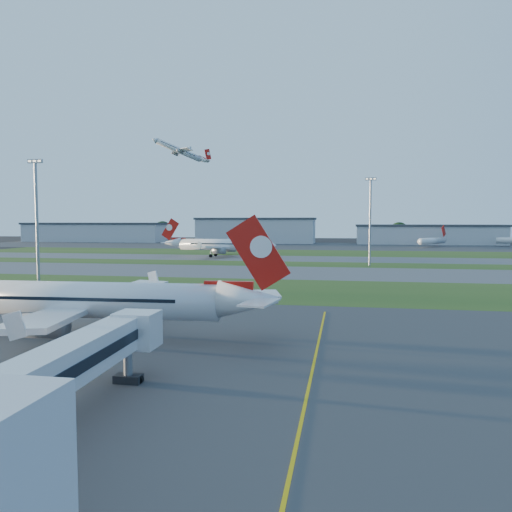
% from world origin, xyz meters
% --- Properties ---
extents(ground, '(700.00, 700.00, 0.00)m').
position_xyz_m(ground, '(0.00, 0.00, 0.00)').
color(ground, black).
rests_on(ground, ground).
extents(apron_near, '(300.00, 70.00, 0.01)m').
position_xyz_m(apron_near, '(0.00, 0.00, 0.01)').
color(apron_near, '#333335').
rests_on(apron_near, ground).
extents(grass_strip_a, '(300.00, 34.00, 0.01)m').
position_xyz_m(grass_strip_a, '(0.00, 52.00, 0.01)').
color(grass_strip_a, '#264717').
rests_on(grass_strip_a, ground).
extents(taxiway_a, '(300.00, 32.00, 0.01)m').
position_xyz_m(taxiway_a, '(0.00, 85.00, 0.01)').
color(taxiway_a, '#515154').
rests_on(taxiway_a, ground).
extents(grass_strip_b, '(300.00, 18.00, 0.01)m').
position_xyz_m(grass_strip_b, '(0.00, 110.00, 0.01)').
color(grass_strip_b, '#264717').
rests_on(grass_strip_b, ground).
extents(taxiway_b, '(300.00, 26.00, 0.01)m').
position_xyz_m(taxiway_b, '(0.00, 132.00, 0.01)').
color(taxiway_b, '#515154').
rests_on(taxiway_b, ground).
extents(grass_strip_c, '(300.00, 40.00, 0.01)m').
position_xyz_m(grass_strip_c, '(0.00, 165.00, 0.01)').
color(grass_strip_c, '#264717').
rests_on(grass_strip_c, ground).
extents(apron_far, '(400.00, 80.00, 0.01)m').
position_xyz_m(apron_far, '(0.00, 225.00, 0.01)').
color(apron_far, '#333335').
rests_on(apron_far, ground).
extents(yellow_line, '(0.25, 60.00, 0.02)m').
position_xyz_m(yellow_line, '(5.00, 0.00, 0.00)').
color(yellow_line, gold).
rests_on(yellow_line, ground).
extents(jet_bridge, '(4.20, 26.90, 6.20)m').
position_xyz_m(jet_bridge, '(-9.81, -15.24, 4.01)').
color(jet_bridge, silver).
rests_on(jet_bridge, ground).
extents(airliner_parked, '(39.37, 33.38, 12.28)m').
position_xyz_m(airliner_parked, '(-20.90, 8.83, 4.31)').
color(airliner_parked, silver).
rests_on(airliner_parked, ground).
extents(airliner_taxiing, '(40.61, 34.37, 12.67)m').
position_xyz_m(airliner_taxiing, '(-36.39, 135.31, 4.45)').
color(airliner_taxiing, silver).
rests_on(airliner_taxiing, ground).
extents(airliner_departing, '(26.39, 22.93, 9.72)m').
position_xyz_m(airliner_departing, '(-79.75, 216.36, 50.84)').
color(airliner_departing, silver).
extents(mini_jet_near, '(17.47, 24.65, 9.48)m').
position_xyz_m(mini_jet_near, '(51.54, 221.49, 3.28)').
color(mini_jet_near, silver).
rests_on(mini_jet_near, ground).
extents(light_mast_west, '(3.20, 0.70, 25.80)m').
position_xyz_m(light_mast_west, '(-55.00, 52.00, 14.81)').
color(light_mast_west, gray).
rests_on(light_mast_west, ground).
extents(light_mast_centre, '(3.20, 0.70, 25.80)m').
position_xyz_m(light_mast_centre, '(15.00, 108.00, 14.81)').
color(light_mast_centre, gray).
rests_on(light_mast_centre, ground).
extents(hangar_far_west, '(91.80, 23.00, 12.20)m').
position_xyz_m(hangar_far_west, '(-150.00, 255.00, 6.14)').
color(hangar_far_west, '#A4A7AC').
rests_on(hangar_far_west, ground).
extents(hangar_west, '(71.40, 23.00, 15.20)m').
position_xyz_m(hangar_west, '(-45.00, 255.00, 7.64)').
color(hangar_west, '#A4A7AC').
rests_on(hangar_west, ground).
extents(hangar_east, '(81.60, 23.00, 11.20)m').
position_xyz_m(hangar_east, '(55.00, 255.00, 5.64)').
color(hangar_east, '#A4A7AC').
rests_on(hangar_east, ground).
extents(tree_far_west, '(11.00, 11.00, 12.00)m').
position_xyz_m(tree_far_west, '(-190.00, 268.00, 6.49)').
color(tree_far_west, black).
rests_on(tree_far_west, ground).
extents(tree_west, '(12.10, 12.10, 13.20)m').
position_xyz_m(tree_west, '(-110.00, 270.00, 7.14)').
color(tree_west, black).
rests_on(tree_west, ground).
extents(tree_mid_west, '(9.90, 9.90, 10.80)m').
position_xyz_m(tree_mid_west, '(-20.00, 266.00, 5.84)').
color(tree_mid_west, black).
rests_on(tree_mid_west, ground).
extents(tree_mid_east, '(11.55, 11.55, 12.60)m').
position_xyz_m(tree_mid_east, '(40.00, 269.00, 6.81)').
color(tree_mid_east, black).
rests_on(tree_mid_east, ground).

